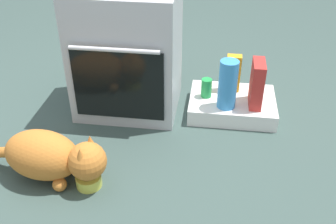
{
  "coord_description": "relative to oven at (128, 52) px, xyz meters",
  "views": [
    {
      "loc": [
        0.54,
        -1.66,
        1.37
      ],
      "look_at": [
        0.31,
        0.04,
        0.25
      ],
      "focal_mm": 41.95,
      "sensor_mm": 36.0,
      "label": 1
    }
  ],
  "objects": [
    {
      "name": "pantry_cabinet",
      "position": [
        0.65,
        0.02,
        -0.33
      ],
      "size": [
        0.53,
        0.4,
        0.1
      ],
      "primitive_type": "cube",
      "color": "white",
      "rests_on": "ground"
    },
    {
      "name": "soda_can",
      "position": [
        0.49,
        0.01,
        -0.22
      ],
      "size": [
        0.07,
        0.07,
        0.12
      ],
      "primitive_type": "cylinder",
      "color": "green",
      "rests_on": "pantry_cabinet"
    },
    {
      "name": "ground",
      "position": [
        -0.0,
        -0.47,
        -0.38
      ],
      "size": [
        8.0,
        8.0,
        0.0
      ],
      "primitive_type": "plane",
      "color": "#384C47"
    },
    {
      "name": "cereal_box",
      "position": [
        0.78,
        -0.04,
        -0.14
      ],
      "size": [
        0.07,
        0.18,
        0.28
      ],
      "primitive_type": "cube",
      "color": "#B72D28",
      "rests_on": "pantry_cabinet"
    },
    {
      "name": "cat",
      "position": [
        -0.23,
        -0.73,
        -0.24
      ],
      "size": [
        0.83,
        0.3,
        0.27
      ],
      "rotation": [
        0.0,
        0.0,
        -0.15
      ],
      "color": "#C6752D",
      "rests_on": "ground"
    },
    {
      "name": "oven",
      "position": [
        0.0,
        0.0,
        0.0
      ],
      "size": [
        0.61,
        0.55,
        0.77
      ],
      "color": "#B7BABF",
      "rests_on": "ground"
    },
    {
      "name": "food_bowl",
      "position": [
        -0.04,
        -0.76,
        -0.35
      ],
      "size": [
        0.13,
        0.13,
        0.08
      ],
      "color": "#D1D14C",
      "rests_on": "ground"
    },
    {
      "name": "water_bottle",
      "position": [
        0.61,
        -0.09,
        -0.13
      ],
      "size": [
        0.11,
        0.11,
        0.3
      ],
      "primitive_type": "cylinder",
      "color": "#388CD1",
      "rests_on": "pantry_cabinet"
    },
    {
      "name": "juice_carton",
      "position": [
        0.65,
        0.12,
        -0.16
      ],
      "size": [
        0.09,
        0.06,
        0.24
      ],
      "primitive_type": "cube",
      "color": "orange",
      "rests_on": "pantry_cabinet"
    }
  ]
}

